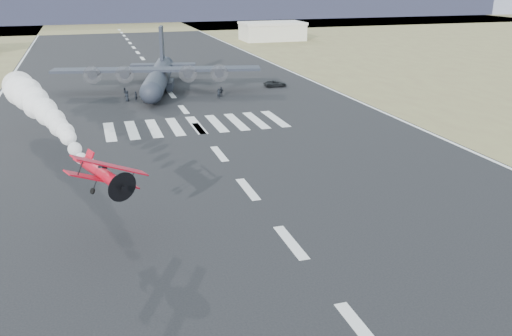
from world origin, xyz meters
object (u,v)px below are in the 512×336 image
hangar_right (272,31)px  crew_c (154,93)px  aerobatic_biplane (103,174)px  crew_d (221,92)px  support_vehicle (275,84)px  transport_aircraft (159,75)px  crew_e (127,96)px  crew_g (219,93)px  crew_f (145,98)px  crew_h (157,91)px  crew_a (136,96)px  crew_b (125,92)px

hangar_right → crew_c: hangar_right is taller
aerobatic_biplane → crew_d: bearing=52.9°
support_vehicle → crew_d: crew_d is taller
transport_aircraft → crew_e: size_ratio=20.03×
support_vehicle → crew_c: size_ratio=2.56×
crew_d → crew_g: size_ratio=0.95×
crew_g → crew_e: bearing=15.8°
hangar_right → crew_g: size_ratio=11.58×
crew_f → crew_h: (2.90, 5.63, 0.00)m
hangar_right → aerobatic_biplane: 145.88m
crew_a → aerobatic_biplane: bearing=-144.6°
crew_f → aerobatic_biplane: bearing=124.5°
support_vehicle → transport_aircraft: bearing=84.6°
crew_e → crew_h: size_ratio=1.14×
crew_b → crew_c: (4.87, -2.35, 0.06)m
crew_f → crew_h: 6.34m
crew_a → crew_d: bearing=-47.6°
aerobatic_biplane → crew_b: (5.62, 55.97, -4.82)m
aerobatic_biplane → crew_d: size_ratio=3.69×
crew_d → crew_f: size_ratio=1.03×
crew_b → crew_h: (5.67, -0.75, 0.03)m
crew_e → crew_d: bearing=49.2°
support_vehicle → crew_b: size_ratio=2.77×
crew_b → crew_h: 5.72m
crew_g → transport_aircraft: bearing=-23.9°
crew_a → crew_g: size_ratio=0.96×
crew_c → crew_e: 5.07m
crew_c → crew_f: (-2.10, -4.03, -0.03)m
transport_aircraft → crew_a: bearing=-108.6°
aerobatic_biplane → crew_b: size_ratio=3.96×
crew_g → crew_h: size_ratio=1.08×
transport_aircraft → support_vehicle: size_ratio=8.56×
transport_aircraft → crew_d: size_ratio=22.08×
crew_e → crew_f: 3.60m
aerobatic_biplane → crew_f: size_ratio=3.82×
crew_a → hangar_right: bearing=10.5°
crew_c → crew_f: crew_c is taller
transport_aircraft → crew_c: bearing=-93.2°
crew_e → crew_g: 15.61m
transport_aircraft → crew_h: 4.94m
crew_d → crew_e: 16.29m
support_vehicle → crew_c: 23.68m
crew_b → crew_c: crew_c is taller
transport_aircraft → crew_f: size_ratio=22.84×
crew_d → crew_b: bearing=-156.7°
crew_b → support_vehicle: bearing=104.7°
crew_e → crew_f: (2.69, -2.38, -0.11)m
crew_a → crew_g: 14.06m
crew_c → crew_f: 4.55m
crew_d → crew_f: 13.66m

